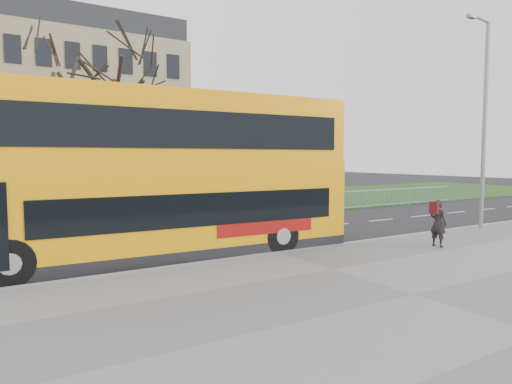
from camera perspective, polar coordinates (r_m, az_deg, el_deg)
ground at (r=15.72m, az=-0.55°, el=-6.97°), size 120.00×120.00×0.00m
pavement at (r=10.71m, az=19.06°, el=-12.31°), size 80.00×10.50×0.12m
kerb at (r=14.43m, az=2.68°, el=-7.72°), size 80.00×0.20×0.14m
grass_verge at (r=28.77m, az=-15.54°, el=-1.88°), size 80.00×15.40×0.08m
guard_railing at (r=21.48m, az=-9.76°, el=-2.49°), size 40.00×0.12×1.10m
bare_tree at (r=23.81m, az=-19.86°, el=9.42°), size 7.30×7.30×10.43m
civic_building at (r=48.42m, az=-28.55°, el=8.46°), size 30.00×15.00×14.00m
yellow_bus at (r=14.12m, az=-11.47°, el=2.52°), size 11.92×3.30×4.95m
pedestrian at (r=16.33m, az=21.80°, el=-3.64°), size 0.42×0.60×1.57m
street_lamp at (r=21.25m, az=26.57°, el=8.49°), size 1.80×0.42×8.52m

